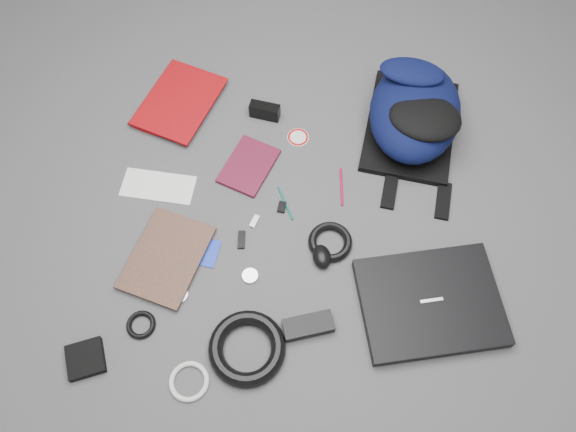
{
  "coord_description": "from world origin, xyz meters",
  "views": [
    {
      "loc": [
        0.01,
        -0.75,
        1.49
      ],
      "look_at": [
        0.0,
        0.0,
        0.02
      ],
      "focal_mm": 35.0,
      "sensor_mm": 36.0,
      "label": 1
    }
  ],
  "objects_px": {
    "backpack": "(415,111)",
    "power_brick": "(308,326)",
    "dvd_case": "(249,166)",
    "pouch": "(86,359)",
    "textbook_red": "(150,92)",
    "mouse": "(322,257)",
    "compact_camera": "(265,111)",
    "comic_book": "(136,247)",
    "laptop": "(430,302)"
  },
  "relations": [
    {
      "from": "comic_book",
      "to": "mouse",
      "type": "distance_m",
      "value": 0.54
    },
    {
      "from": "comic_book",
      "to": "power_brick",
      "type": "relative_size",
      "value": 1.98
    },
    {
      "from": "power_brick",
      "to": "compact_camera",
      "type": "bearing_deg",
      "value": 87.67
    },
    {
      "from": "comic_book",
      "to": "mouse",
      "type": "bearing_deg",
      "value": 16.65
    },
    {
      "from": "dvd_case",
      "to": "power_brick",
      "type": "xyz_separation_m",
      "value": [
        0.19,
        -0.51,
        0.01
      ]
    },
    {
      "from": "backpack",
      "to": "dvd_case",
      "type": "distance_m",
      "value": 0.55
    },
    {
      "from": "backpack",
      "to": "power_brick",
      "type": "height_order",
      "value": "backpack"
    },
    {
      "from": "comic_book",
      "to": "compact_camera",
      "type": "relative_size",
      "value": 2.77
    },
    {
      "from": "backpack",
      "to": "compact_camera",
      "type": "xyz_separation_m",
      "value": [
        -0.47,
        0.04,
        -0.06
      ]
    },
    {
      "from": "textbook_red",
      "to": "mouse",
      "type": "xyz_separation_m",
      "value": [
        0.57,
        -0.59,
        0.0
      ]
    },
    {
      "from": "backpack",
      "to": "dvd_case",
      "type": "height_order",
      "value": "backpack"
    },
    {
      "from": "backpack",
      "to": "comic_book",
      "type": "relative_size",
      "value": 1.61
    },
    {
      "from": "laptop",
      "to": "pouch",
      "type": "bearing_deg",
      "value": -178.55
    },
    {
      "from": "laptop",
      "to": "mouse",
      "type": "distance_m",
      "value": 0.32
    },
    {
      "from": "backpack",
      "to": "power_brick",
      "type": "relative_size",
      "value": 3.2
    },
    {
      "from": "textbook_red",
      "to": "compact_camera",
      "type": "distance_m",
      "value": 0.39
    },
    {
      "from": "comic_book",
      "to": "dvd_case",
      "type": "bearing_deg",
      "value": 61.51
    },
    {
      "from": "comic_book",
      "to": "pouch",
      "type": "distance_m",
      "value": 0.34
    },
    {
      "from": "laptop",
      "to": "power_brick",
      "type": "xyz_separation_m",
      "value": [
        -0.33,
        -0.07,
        -0.0
      ]
    },
    {
      "from": "power_brick",
      "to": "pouch",
      "type": "relative_size",
      "value": 1.44
    },
    {
      "from": "laptop",
      "to": "compact_camera",
      "type": "bearing_deg",
      "value": 117.8
    },
    {
      "from": "laptop",
      "to": "pouch",
      "type": "xyz_separation_m",
      "value": [
        -0.92,
        -0.17,
        -0.01
      ]
    },
    {
      "from": "mouse",
      "to": "power_brick",
      "type": "xyz_separation_m",
      "value": [
        -0.04,
        -0.2,
        -0.0
      ]
    },
    {
      "from": "dvd_case",
      "to": "laptop",
      "type": "bearing_deg",
      "value": -15.43
    },
    {
      "from": "textbook_red",
      "to": "power_brick",
      "type": "bearing_deg",
      "value": -33.63
    },
    {
      "from": "mouse",
      "to": "power_brick",
      "type": "distance_m",
      "value": 0.2
    },
    {
      "from": "mouse",
      "to": "power_brick",
      "type": "relative_size",
      "value": 0.54
    },
    {
      "from": "compact_camera",
      "to": "pouch",
      "type": "xyz_separation_m",
      "value": [
        -0.44,
        -0.81,
        -0.02
      ]
    },
    {
      "from": "mouse",
      "to": "compact_camera",
      "type": "bearing_deg",
      "value": 99.24
    },
    {
      "from": "textbook_red",
      "to": "power_brick",
      "type": "distance_m",
      "value": 0.95
    },
    {
      "from": "backpack",
      "to": "comic_book",
      "type": "distance_m",
      "value": 0.94
    },
    {
      "from": "laptop",
      "to": "power_brick",
      "type": "relative_size",
      "value": 2.78
    },
    {
      "from": "textbook_red",
      "to": "dvd_case",
      "type": "bearing_deg",
      "value": -16.77
    },
    {
      "from": "dvd_case",
      "to": "pouch",
      "type": "relative_size",
      "value": 1.99
    },
    {
      "from": "compact_camera",
      "to": "laptop",
      "type": "bearing_deg",
      "value": -39.68
    },
    {
      "from": "dvd_case",
      "to": "pouch",
      "type": "height_order",
      "value": "pouch"
    },
    {
      "from": "power_brick",
      "to": "comic_book",
      "type": "bearing_deg",
      "value": 141.8
    },
    {
      "from": "comic_book",
      "to": "mouse",
      "type": "relative_size",
      "value": 3.67
    },
    {
      "from": "dvd_case",
      "to": "backpack",
      "type": "bearing_deg",
      "value": 41.83
    },
    {
      "from": "textbook_red",
      "to": "dvd_case",
      "type": "height_order",
      "value": "textbook_red"
    },
    {
      "from": "comic_book",
      "to": "power_brick",
      "type": "distance_m",
      "value": 0.55
    },
    {
      "from": "power_brick",
      "to": "mouse",
      "type": "bearing_deg",
      "value": 65.53
    },
    {
      "from": "backpack",
      "to": "dvd_case",
      "type": "xyz_separation_m",
      "value": [
        -0.51,
        -0.16,
        -0.08
      ]
    },
    {
      "from": "laptop",
      "to": "dvd_case",
      "type": "height_order",
      "value": "laptop"
    },
    {
      "from": "backpack",
      "to": "textbook_red",
      "type": "relative_size",
      "value": 1.48
    },
    {
      "from": "laptop",
      "to": "comic_book",
      "type": "relative_size",
      "value": 1.4
    },
    {
      "from": "laptop",
      "to": "textbook_red",
      "type": "distance_m",
      "value": 1.12
    },
    {
      "from": "pouch",
      "to": "power_brick",
      "type": "bearing_deg",
      "value": 9.58
    },
    {
      "from": "comic_book",
      "to": "compact_camera",
      "type": "bearing_deg",
      "value": 72.93
    },
    {
      "from": "laptop",
      "to": "dvd_case",
      "type": "bearing_deg",
      "value": 130.89
    }
  ]
}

